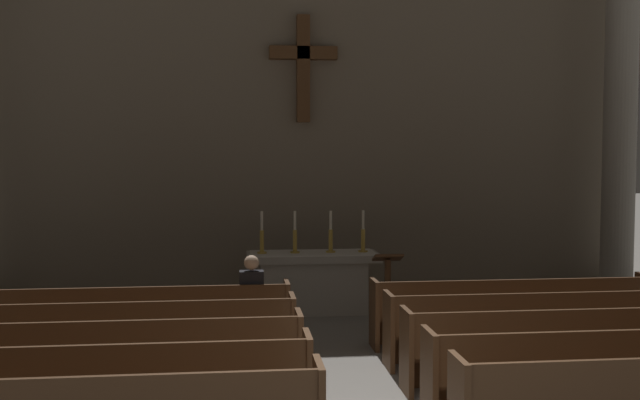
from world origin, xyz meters
name	(u,v)px	position (x,y,z in m)	size (l,w,h in m)	color
pew_left_row_2	(99,390)	(-2.56, 0.94, 0.48)	(3.98, 0.50, 0.95)	brown
pew_left_row_3	(115,361)	(-2.56, 1.91, 0.48)	(3.98, 0.50, 0.95)	brown
pew_left_row_4	(128,338)	(-2.56, 2.89, 0.48)	(3.98, 0.50, 0.95)	brown
pew_left_row_5	(139,320)	(-2.56, 3.86, 0.48)	(3.98, 0.50, 0.95)	brown
pew_right_row_2	(620,372)	(2.56, 0.94, 0.48)	(3.98, 0.50, 0.95)	brown
pew_right_row_3	(576,347)	(2.56, 1.91, 0.48)	(3.98, 0.50, 0.95)	brown
pew_right_row_4	(541,327)	(2.56, 2.89, 0.48)	(3.98, 0.50, 0.95)	brown
pew_right_row_5	(513,311)	(2.56, 3.86, 0.48)	(3.98, 0.50, 0.95)	brown
column_right_fourth	(620,121)	(5.88, 7.25, 3.28)	(0.91, 0.91, 6.72)	#9E998E
altar	(313,281)	(0.00, 6.28, 0.53)	(2.20, 0.90, 1.01)	#A8A399
candlestick_outer_left	(262,240)	(-0.85, 6.28, 1.24)	(0.16, 0.16, 0.70)	#B79338
candlestick_inner_left	(295,239)	(-0.30, 6.28, 1.24)	(0.16, 0.16, 0.70)	#B79338
candlestick_inner_right	(331,239)	(0.30, 6.28, 1.24)	(0.16, 0.16, 0.70)	#B79338
candlestick_outer_right	(363,239)	(0.85, 6.28, 1.24)	(0.16, 0.16, 0.70)	#B79338
apse_with_cross	(302,91)	(0.00, 8.29, 3.86)	(12.72, 0.49, 7.72)	gray
lectern	(388,292)	(1.03, 5.08, 0.55)	(0.44, 0.36, 1.15)	brown
lone_worshipper	(252,301)	(-1.07, 3.90, 0.69)	(0.32, 0.43, 1.32)	#26262B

